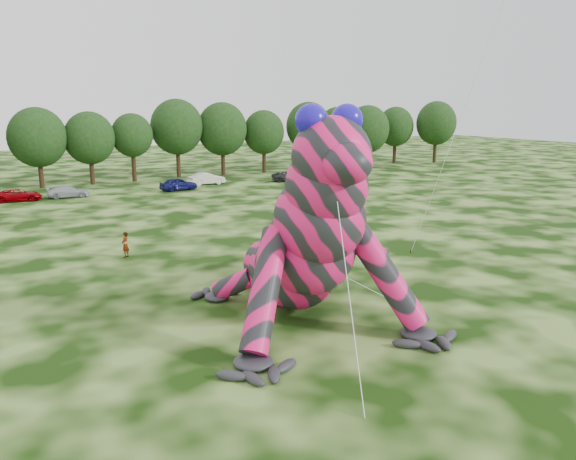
% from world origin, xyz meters
% --- Properties ---
extents(ground, '(240.00, 240.00, 0.00)m').
position_xyz_m(ground, '(0.00, 0.00, 0.00)').
color(ground, '#16330A').
rests_on(ground, ground).
extents(inflatable_gecko, '(18.88, 21.59, 9.85)m').
position_xyz_m(inflatable_gecko, '(-3.47, 7.88, 4.93)').
color(inflatable_gecko, '#ED1667').
rests_on(inflatable_gecko, ground).
extents(tree_7, '(6.68, 6.01, 9.48)m').
position_xyz_m(tree_7, '(-10.08, 56.80, 4.74)').
color(tree_7, black).
rests_on(tree_7, ground).
extents(tree_8, '(6.14, 5.53, 8.94)m').
position_xyz_m(tree_8, '(-4.22, 56.99, 4.47)').
color(tree_8, black).
rests_on(tree_8, ground).
extents(tree_9, '(5.27, 4.74, 8.68)m').
position_xyz_m(tree_9, '(1.06, 57.35, 4.34)').
color(tree_9, black).
rests_on(tree_9, ground).
extents(tree_10, '(7.09, 6.38, 10.50)m').
position_xyz_m(tree_10, '(7.40, 58.58, 5.25)').
color(tree_10, black).
rests_on(tree_10, ground).
extents(tree_11, '(7.01, 6.31, 10.07)m').
position_xyz_m(tree_11, '(13.79, 58.20, 5.03)').
color(tree_11, black).
rests_on(tree_11, ground).
extents(tree_12, '(5.99, 5.39, 8.97)m').
position_xyz_m(tree_12, '(20.01, 57.74, 4.49)').
color(tree_12, black).
rests_on(tree_12, ground).
extents(tree_13, '(6.83, 6.15, 10.13)m').
position_xyz_m(tree_13, '(27.13, 57.13, 5.06)').
color(tree_13, black).
rests_on(tree_13, ground).
extents(tree_14, '(6.82, 6.14, 9.40)m').
position_xyz_m(tree_14, '(33.46, 58.72, 4.70)').
color(tree_14, black).
rests_on(tree_14, ground).
extents(tree_15, '(7.17, 6.45, 9.63)m').
position_xyz_m(tree_15, '(38.47, 57.77, 4.82)').
color(tree_15, black).
rests_on(tree_15, ground).
extents(tree_16, '(6.26, 5.63, 9.37)m').
position_xyz_m(tree_16, '(45.45, 59.37, 4.69)').
color(tree_16, black).
rests_on(tree_16, ground).
extents(tree_17, '(6.98, 6.28, 10.30)m').
position_xyz_m(tree_17, '(51.95, 56.66, 5.15)').
color(tree_17, black).
rests_on(tree_17, ground).
extents(car_2, '(4.70, 2.49, 1.26)m').
position_xyz_m(car_2, '(-13.18, 47.70, 0.63)').
color(car_2, '#8D0006').
rests_on(car_2, ground).
extents(car_3, '(4.41, 2.01, 1.25)m').
position_xyz_m(car_3, '(-8.36, 47.78, 0.63)').
color(car_3, '#A9ADB3').
rests_on(car_3, ground).
extents(car_4, '(4.42, 2.10, 1.46)m').
position_xyz_m(car_4, '(3.59, 46.97, 0.73)').
color(car_4, '#111354').
rests_on(car_4, ground).
extents(car_5, '(4.57, 1.82, 1.48)m').
position_xyz_m(car_5, '(8.17, 49.87, 0.74)').
color(car_5, silver).
rests_on(car_5, ground).
extents(car_6, '(4.96, 3.04, 1.28)m').
position_xyz_m(car_6, '(18.72, 47.67, 0.64)').
color(car_6, '#252527').
rests_on(car_6, ground).
extents(car_7, '(5.01, 2.12, 1.44)m').
position_xyz_m(car_7, '(25.88, 49.94, 0.72)').
color(car_7, white).
rests_on(car_7, ground).
extents(spectator_2, '(1.24, 1.24, 1.73)m').
position_xyz_m(spectator_2, '(13.43, 31.10, 0.86)').
color(spectator_2, gray).
rests_on(spectator_2, ground).
extents(spectator_0, '(0.72, 0.73, 1.69)m').
position_xyz_m(spectator_0, '(-8.55, 20.42, 0.85)').
color(spectator_0, gray).
rests_on(spectator_0, ground).
extents(spectator_3, '(1.12, 0.62, 1.81)m').
position_xyz_m(spectator_3, '(14.99, 28.13, 0.90)').
color(spectator_3, gray).
rests_on(spectator_3, ground).
extents(spectator_5, '(1.41, 1.34, 1.59)m').
position_xyz_m(spectator_5, '(7.93, 20.74, 0.79)').
color(spectator_5, gray).
rests_on(spectator_5, ground).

